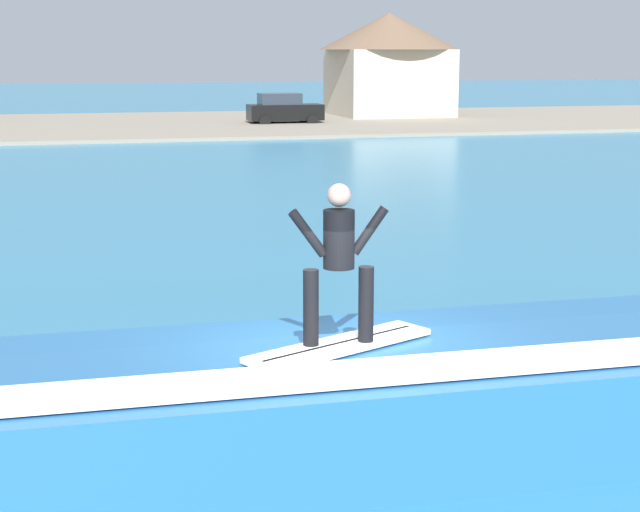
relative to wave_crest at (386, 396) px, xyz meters
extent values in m
plane|color=teal|center=(-0.55, 0.03, -0.59)|extent=(260.00, 260.00, 0.00)
cube|color=#256198|center=(0.00, 0.03, -0.04)|extent=(10.04, 3.09, 1.11)
cube|color=#256198|center=(0.00, -0.35, 0.58)|extent=(8.53, 1.39, 0.12)
cube|color=white|center=(0.00, -0.97, 0.60)|extent=(9.03, 0.56, 0.12)
cube|color=white|center=(-0.60, -0.29, 0.69)|extent=(2.19, 1.42, 0.06)
cube|color=black|center=(-0.60, -0.29, 0.72)|extent=(1.83, 0.93, 0.01)
cylinder|color=black|center=(-0.91, -0.30, 1.12)|extent=(0.16, 0.16, 0.79)
cylinder|color=black|center=(-0.33, -0.30, 1.12)|extent=(0.16, 0.16, 0.79)
cylinder|color=black|center=(-0.62, -0.30, 1.81)|extent=(0.32, 0.32, 0.60)
sphere|color=tan|center=(-0.62, -0.30, 2.26)|extent=(0.24, 0.24, 0.24)
cylinder|color=black|center=(-0.94, -0.30, 1.88)|extent=(0.40, 0.10, 0.50)
cylinder|color=black|center=(-0.30, -0.30, 1.88)|extent=(0.40, 0.10, 0.50)
cube|color=gray|center=(-0.55, 49.81, -0.50)|extent=(120.00, 21.47, 0.18)
cube|color=black|center=(9.68, 48.40, 0.18)|extent=(4.25, 1.75, 0.90)
cube|color=#262D38|center=(9.36, 48.40, 0.95)|extent=(2.34, 1.57, 0.64)
cylinder|color=black|center=(11.06, 49.32, -0.27)|extent=(0.64, 0.22, 0.64)
cylinder|color=black|center=(11.06, 47.48, -0.27)|extent=(0.64, 0.22, 0.64)
cylinder|color=black|center=(8.30, 49.32, -0.27)|extent=(0.64, 0.22, 0.64)
cylinder|color=black|center=(8.30, 47.48, -0.27)|extent=(0.64, 0.22, 0.64)
cube|color=beige|center=(17.65, 53.71, 1.57)|extent=(6.73, 7.18, 4.31)
cone|color=brown|center=(17.65, 53.71, 4.87)|extent=(8.90, 8.90, 2.29)
camera|label=1|loc=(-3.38, -10.22, 3.68)|focal=58.24mm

